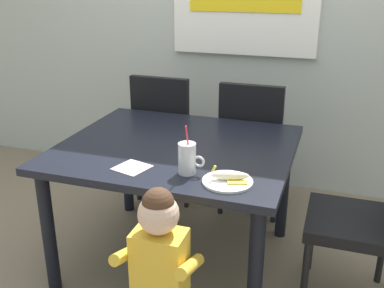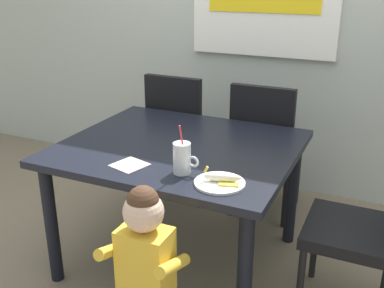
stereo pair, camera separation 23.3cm
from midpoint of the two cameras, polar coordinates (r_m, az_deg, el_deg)
The scene contains 10 objects.
ground_plane at distance 2.85m, azimuth -4.21°, elevation -14.21°, with size 24.00×24.00×0.00m, color #7A6B56.
dining_table at distance 2.53m, azimuth -4.60°, elevation -2.15°, with size 1.26×1.09×0.74m.
dining_chair_left at distance 3.33m, azimuth -5.24°, elevation 1.68°, with size 0.44×0.44×0.96m.
dining_chair_right at distance 3.13m, azimuth 5.49°, elevation 0.38°, with size 0.44×0.44×0.96m.
dining_chair_far at distance 2.37m, azimuth 19.01°, elevation -7.80°, with size 0.44×0.44×0.96m.
toddler_standing at distance 1.96m, azimuth -7.61°, elevation -13.87°, with size 0.33×0.24×0.84m.
milk_cup at distance 2.12m, azimuth -3.74°, elevation -2.10°, with size 0.13×0.08×0.25m.
snack_plate at distance 2.05m, azimuth 1.22°, elevation -4.80°, with size 0.23×0.23×0.01m, color white.
peeled_banana at distance 2.04m, azimuth 1.65°, elevation -4.11°, with size 0.18×0.12×0.07m.
paper_napkin at distance 2.23m, azimuth -10.51°, elevation -3.00°, with size 0.15×0.15×0.00m, color silver.
Camera 1 is at (0.82, -2.18, 1.64)m, focal length 42.54 mm.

